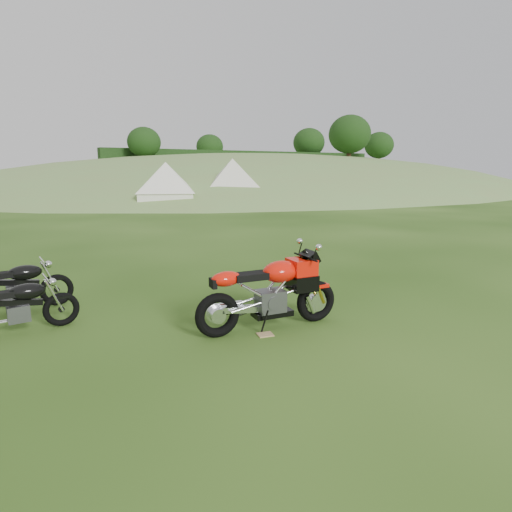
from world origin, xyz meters
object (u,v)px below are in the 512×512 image
plywood_board (265,335)px  vintage_moto_b (16,306)px  sport_motorcycle (269,287)px  tent_mid (166,185)px  caravan (261,188)px  tent_right (233,183)px  vintage_moto_a (15,286)px

plywood_board → vintage_moto_b: (-3.00, 1.89, 0.42)m
sport_motorcycle → plywood_board: size_ratio=9.79×
sport_motorcycle → tent_mid: tent_mid is taller
tent_mid → caravan: tent_mid is taller
sport_motorcycle → plywood_board: bearing=-126.9°
tent_right → caravan: bearing=51.6°
sport_motorcycle → plywood_board: 0.69m
sport_motorcycle → tent_right: size_ratio=0.66×
vintage_moto_b → tent_right: 21.91m
sport_motorcycle → vintage_moto_b: size_ratio=1.32×
tent_right → caravan: 3.64m
vintage_moto_b → tent_right: size_ratio=0.50×
vintage_moto_b → vintage_moto_a: bearing=85.2°
caravan → vintage_moto_a: bearing=-115.2°
sport_motorcycle → vintage_moto_a: 4.23m
vintage_moto_b → caravan: bearing=47.0°
tent_mid → vintage_moto_b: bearing=-93.2°
vintage_moto_b → tent_mid: bearing=60.9°
plywood_board → tent_right: tent_right is taller
tent_right → plywood_board: bearing=-93.6°
vintage_moto_a → caravan: size_ratio=0.43×
plywood_board → vintage_moto_a: bearing=134.5°
sport_motorcycle → caravan: bearing=66.0°
sport_motorcycle → plywood_board: (-0.19, -0.19, -0.63)m
tent_mid → caravan: 7.79m
vintage_moto_b → caravan: caravan is taller
vintage_moto_a → tent_mid: bearing=60.3°
caravan → tent_mid: bearing=-151.0°
vintage_moto_a → vintage_moto_b: 1.12m
sport_motorcycle → vintage_moto_a: (-3.15, 2.82, -0.19)m
tent_mid → caravan: size_ratio=0.76×
vintage_moto_a → caravan: bearing=46.1°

